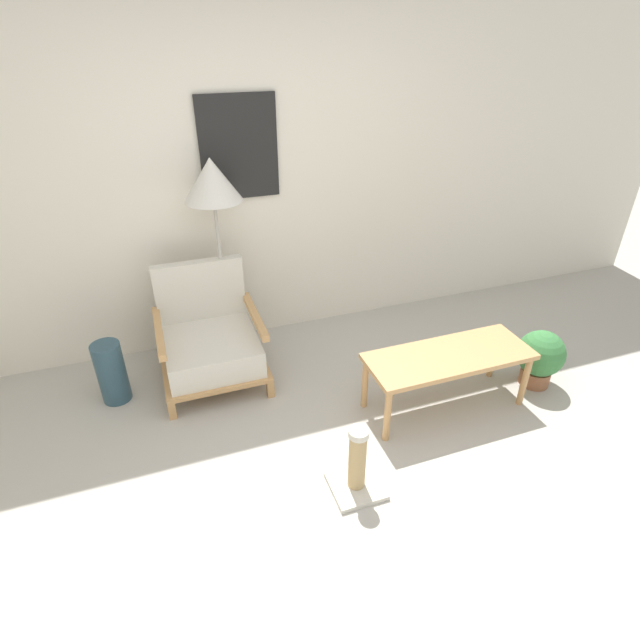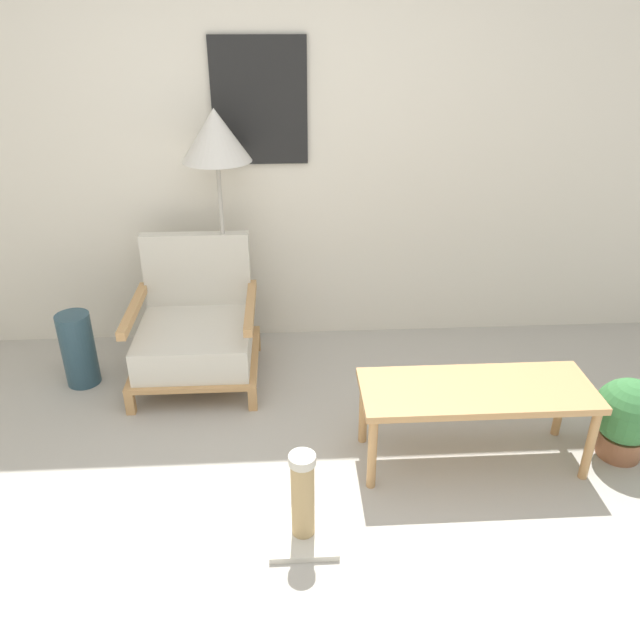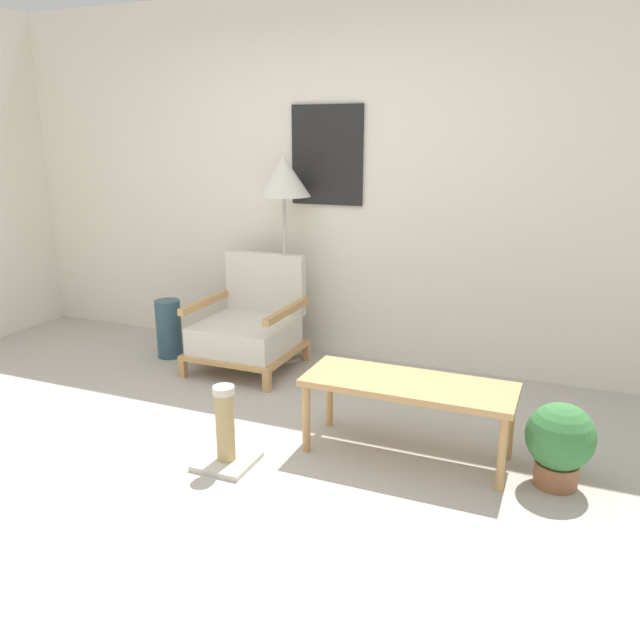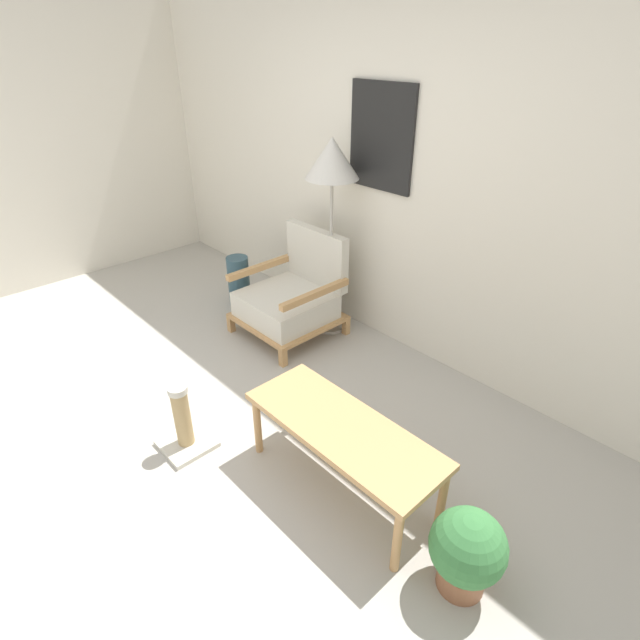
% 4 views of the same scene
% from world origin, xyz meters
% --- Properties ---
extents(ground_plane, '(14.00, 14.00, 0.00)m').
position_xyz_m(ground_plane, '(0.00, 0.00, 0.00)').
color(ground_plane, '#B7B2A8').
extents(wall_back, '(8.00, 0.09, 2.70)m').
position_xyz_m(wall_back, '(-0.00, 2.06, 1.35)').
color(wall_back, silver).
rests_on(wall_back, ground_plane).
extents(armchair, '(0.74, 0.73, 0.83)m').
position_xyz_m(armchair, '(-0.50, 1.51, 0.32)').
color(armchair, tan).
rests_on(armchair, ground_plane).
extents(floor_lamp, '(0.40, 0.40, 1.55)m').
position_xyz_m(floor_lamp, '(-0.32, 1.78, 1.35)').
color(floor_lamp, '#B7B2A8').
rests_on(floor_lamp, ground_plane).
extents(coffee_table, '(1.13, 0.43, 0.43)m').
position_xyz_m(coffee_table, '(0.96, 0.63, 0.38)').
color(coffee_table, tan).
rests_on(coffee_table, ground_plane).
extents(vase, '(0.20, 0.20, 0.46)m').
position_xyz_m(vase, '(-1.19, 1.47, 0.23)').
color(vase, '#2D4C5B').
rests_on(vase, ground_plane).
extents(potted_plant, '(0.34, 0.34, 0.44)m').
position_xyz_m(potted_plant, '(1.74, 0.61, 0.24)').
color(potted_plant, '#935B3D').
rests_on(potted_plant, ground_plane).
extents(scratching_post, '(0.29, 0.29, 0.45)m').
position_xyz_m(scratching_post, '(0.10, 0.16, 0.16)').
color(scratching_post, beige).
rests_on(scratching_post, ground_plane).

